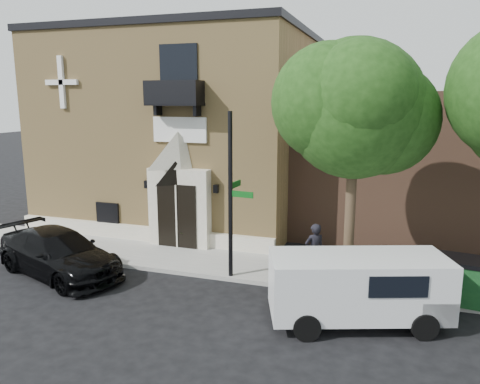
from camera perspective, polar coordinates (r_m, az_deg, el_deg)
The scene contains 11 objects.
ground at distance 17.00m, azimuth -8.20°, elevation -9.91°, with size 120.00×120.00×0.00m, color black.
sidewalk at distance 17.87m, azimuth -3.13°, elevation -8.48°, with size 42.00×3.00×0.15m, color gray.
church at distance 24.36m, azimuth -6.44°, elevation 7.78°, with size 12.20×11.01×9.30m.
street_tree_left at distance 14.51m, azimuth 13.92°, elevation 9.97°, with size 4.97×4.38×7.77m.
black_sedan at distance 17.75m, azimuth -21.24°, elevation -6.96°, with size 2.21×5.44×1.58m, color black.
cargo_van at distance 13.46m, azimuth 14.93°, elevation -11.07°, with size 5.11×3.37×1.95m.
street_sign at distance 15.53m, azimuth -1.09°, elevation -0.42°, with size 0.89×0.91×5.59m.
fire_hydrant at distance 15.73m, azimuth 8.24°, elevation -9.49°, with size 0.48×0.39×0.85m.
dumpster at distance 15.66m, azimuth 24.04°, elevation -9.48°, with size 2.19×1.45×1.33m.
planter at distance 19.42m, azimuth -6.93°, elevation -5.67°, with size 0.57×0.50×0.64m, color #3F5D24.
pedestrian_near at distance 15.96m, azimuth 9.05°, elevation -7.15°, with size 0.70×0.46×1.91m, color black.
Camera 1 is at (7.22, -14.11, 6.14)m, focal length 35.00 mm.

